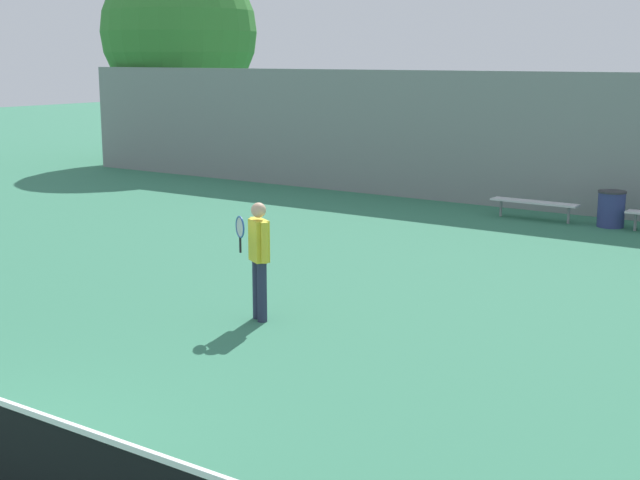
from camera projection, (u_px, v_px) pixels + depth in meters
name	position (u px, v px, depth m)	size (l,w,h in m)	color
tennis_player	(259.00, 255.00, 12.58)	(0.52, 0.50, 1.70)	#282D47
bench_courtside_near	(534.00, 203.00, 20.49)	(2.04, 0.40, 0.43)	silver
trash_bin	(611.00, 209.00, 19.66)	(0.62, 0.62, 0.80)	navy
back_fence	(565.00, 144.00, 21.11)	(32.25, 0.06, 3.36)	gray
tree_green_broad	(179.00, 32.00, 31.05)	(5.43, 5.43, 7.26)	brown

